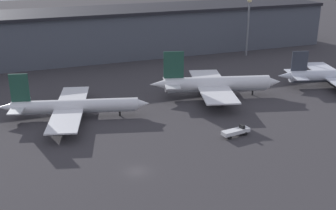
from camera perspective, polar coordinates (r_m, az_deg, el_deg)
name	(u,v)px	position (r m, az deg, el deg)	size (l,w,h in m)	color
ground	(137,171)	(83.03, -4.22, -8.95)	(600.00, 600.00, 0.00)	#383538
terminal_building	(67,36)	(166.74, -13.54, 9.14)	(214.67, 26.61, 18.21)	#4C515B
airplane_1	(73,106)	(109.26, -12.69, -0.20)	(37.62, 33.21, 11.91)	white
airplane_2	(216,84)	(122.29, 6.48, 2.80)	(38.12, 32.58, 13.63)	white
service_vehicle_0	(236,131)	(98.10, 9.21, -3.55)	(7.15, 2.95, 2.43)	white
lamp_post_1	(248,19)	(169.81, 10.85, 11.39)	(1.80, 1.80, 22.52)	slate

